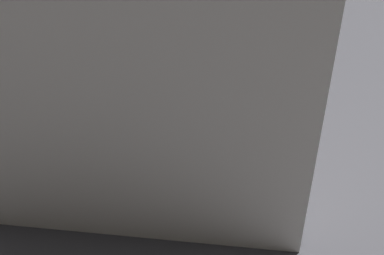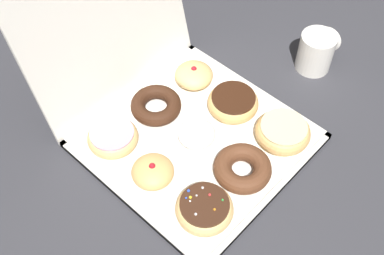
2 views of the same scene
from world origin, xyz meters
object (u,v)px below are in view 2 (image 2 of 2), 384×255
Objects in this scene: chocolate_frosted_donut_5 at (233,103)px; coffee_mug at (317,51)px; donut_box at (196,141)px; powdered_filled_donut_4 at (195,134)px; jelly_filled_donut_3 at (154,172)px; jelly_filled_donut_8 at (194,75)px; chocolate_cake_ring_donut_1 at (244,167)px; glazed_ring_donut_2 at (283,132)px; chocolate_cake_ring_donut_7 at (155,106)px; sprinkle_donut_0 at (204,209)px; pink_frosted_donut_6 at (113,137)px.

chocolate_frosted_donut_5 is 0.26m from coffee_mug.
donut_box is 5.14× the size of powdered_filled_donut_4.
jelly_filled_donut_3 is at bearing -179.56° from chocolate_frosted_donut_5.
jelly_filled_donut_8 is 0.87× the size of coffee_mug.
chocolate_cake_ring_donut_1 is 1.00× the size of glazed_ring_donut_2.
glazed_ring_donut_2 is (0.13, -0.00, 0.00)m from chocolate_cake_ring_donut_1.
jelly_filled_donut_8 is at bearing -1.12° from chocolate_cake_ring_donut_7.
sprinkle_donut_0 reaches higher than chocolate_cake_ring_donut_1.
chocolate_cake_ring_donut_7 is (-0.01, 0.25, -0.00)m from chocolate_cake_ring_donut_1.
sprinkle_donut_0 is 0.98× the size of chocolate_frosted_donut_5.
donut_box is 4.00× the size of coffee_mug.
glazed_ring_donut_2 reaches higher than pink_frosted_donut_6.
chocolate_frosted_donut_5 reaches higher than pink_frosted_donut_6.
coffee_mug reaches higher than jelly_filled_donut_8.
jelly_filled_donut_8 is at bearing 89.36° from chocolate_frosted_donut_5.
chocolate_cake_ring_donut_1 is at bearing -88.79° from chocolate_cake_ring_donut_7.
sprinkle_donut_0 is (-0.12, -0.13, 0.03)m from donut_box.
sprinkle_donut_0 reaches higher than glazed_ring_donut_2.
chocolate_frosted_donut_5 is at bearing -0.36° from donut_box.
coffee_mug is (0.50, -0.05, 0.02)m from jelly_filled_donut_3.
pink_frosted_donut_6 is 1.21× the size of jelly_filled_donut_8.
chocolate_cake_ring_donut_7 is at bearing 178.88° from jelly_filled_donut_8.
sprinkle_donut_0 and powdered_filled_donut_4 have the same top height.
glazed_ring_donut_2 is 0.26m from coffee_mug.
donut_box is at bearing -89.29° from chocolate_cake_ring_donut_7.
powdered_filled_donut_4 is (-0.01, 0.13, 0.00)m from chocolate_cake_ring_donut_1.
jelly_filled_donut_3 reaches higher than glazed_ring_donut_2.
powdered_filled_donut_4 is at bearing -136.75° from jelly_filled_donut_8.
sprinkle_donut_0 is 0.95× the size of chocolate_cake_ring_donut_1.
donut_box is 0.18m from sprinkle_donut_0.
chocolate_frosted_donut_5 reaches higher than chocolate_cake_ring_donut_7.
donut_box is 3.62× the size of chocolate_frosted_donut_5.
glazed_ring_donut_2 is at bearing -88.35° from jelly_filled_donut_8.
chocolate_frosted_donut_5 reaches higher than donut_box.
jelly_filled_donut_3 is 0.18m from chocolate_cake_ring_donut_7.
sprinkle_donut_0 is 0.94× the size of glazed_ring_donut_2.
chocolate_cake_ring_donut_7 is (0.12, 0.26, -0.00)m from sprinkle_donut_0.
chocolate_cake_ring_donut_1 is (0.13, 0.01, -0.00)m from sprinkle_donut_0.
powdered_filled_donut_4 reaches higher than chocolate_cake_ring_donut_7.
pink_frosted_donut_6 is (-0.13, 0.13, 0.02)m from donut_box.
pink_frosted_donut_6 is (-0.12, 0.13, -0.00)m from powdered_filled_donut_4.
chocolate_cake_ring_donut_1 is at bearing -115.67° from jelly_filled_donut_8.
coffee_mug is (0.25, -0.17, 0.02)m from jelly_filled_donut_8.
coffee_mug is (0.25, -0.05, 0.02)m from chocolate_frosted_donut_5.
glazed_ring_donut_2 reaches higher than donut_box.
sprinkle_donut_0 reaches higher than chocolate_cake_ring_donut_7.
jelly_filled_donut_8 is at bearing 26.11° from jelly_filled_donut_3.
sprinkle_donut_0 is 0.35m from jelly_filled_donut_8.
donut_box is 3.49× the size of glazed_ring_donut_2.
chocolate_cake_ring_donut_1 is (0.00, -0.13, 0.02)m from donut_box.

